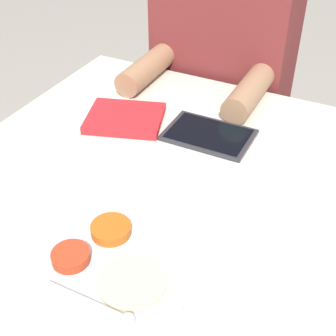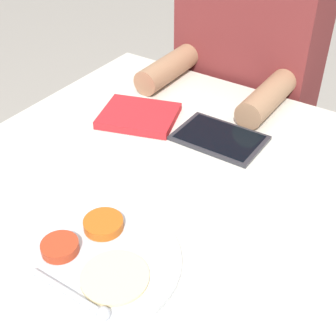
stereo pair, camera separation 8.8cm
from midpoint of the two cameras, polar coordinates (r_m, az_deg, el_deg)
dining_table at (r=1.21m, az=-3.78°, el=-16.95°), size 0.93×1.05×0.75m
thali_tray at (r=0.81m, az=-10.38°, el=-11.69°), size 0.29×0.29×0.03m
red_notebook at (r=1.17m, az=-7.45°, el=5.91°), size 0.22×0.20×0.02m
tablet_device at (r=1.10m, az=2.70°, el=3.99°), size 0.20×0.14×0.01m
person_diner at (r=1.54m, az=4.54°, el=6.96°), size 0.40×0.43×1.24m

